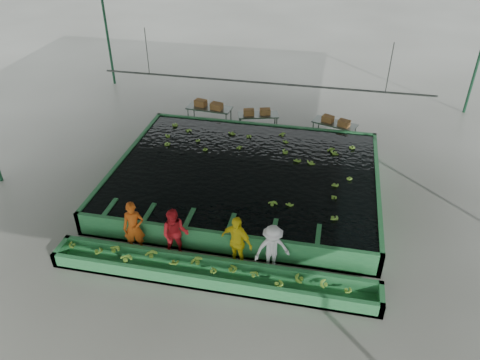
% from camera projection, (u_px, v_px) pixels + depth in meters
% --- Properties ---
extents(ground, '(80.00, 80.00, 0.00)m').
position_uv_depth(ground, '(237.00, 210.00, 17.10)').
color(ground, gray).
rests_on(ground, ground).
extents(shed_roof, '(20.00, 22.00, 0.04)m').
position_uv_depth(shed_roof, '(237.00, 80.00, 14.37)').
color(shed_roof, gray).
rests_on(shed_roof, shed_posts).
extents(shed_posts, '(20.00, 22.00, 5.00)m').
position_uv_depth(shed_posts, '(237.00, 151.00, 15.74)').
color(shed_posts, '#1B4B30').
rests_on(shed_posts, ground).
extents(flotation_tank, '(10.00, 8.00, 0.90)m').
position_uv_depth(flotation_tank, '(245.00, 178.00, 18.09)').
color(flotation_tank, '#2D7D41').
rests_on(flotation_tank, ground).
extents(tank_water, '(9.70, 7.70, 0.00)m').
position_uv_depth(tank_water, '(245.00, 169.00, 17.87)').
color(tank_water, black).
rests_on(tank_water, flotation_tank).
extents(sorting_trough, '(10.00, 1.00, 0.50)m').
position_uv_depth(sorting_trough, '(212.00, 274.00, 14.01)').
color(sorting_trough, '#2D7D41').
rests_on(sorting_trough, ground).
extents(cableway_rail, '(0.08, 0.08, 14.00)m').
position_uv_depth(cableway_rail, '(262.00, 83.00, 19.56)').
color(cableway_rail, '#59605B').
rests_on(cableway_rail, shed_roof).
extents(rail_hanger_left, '(0.04, 0.04, 2.00)m').
position_uv_depth(rail_hanger_left, '(147.00, 51.00, 19.88)').
color(rail_hanger_left, '#59605B').
rests_on(rail_hanger_left, shed_roof).
extents(rail_hanger_right, '(0.04, 0.04, 2.00)m').
position_uv_depth(rail_hanger_right, '(390.00, 68.00, 18.15)').
color(rail_hanger_right, '#59605B').
rests_on(rail_hanger_right, shed_roof).
extents(worker_a, '(0.77, 0.61, 1.86)m').
position_uv_depth(worker_a, '(134.00, 228.00, 14.77)').
color(worker_a, '#C14C11').
rests_on(worker_a, ground).
extents(worker_b, '(0.98, 0.83, 1.80)m').
position_uv_depth(worker_b, '(175.00, 234.00, 14.55)').
color(worker_b, red).
rests_on(worker_b, ground).
extents(worker_c, '(1.19, 0.84, 1.87)m').
position_uv_depth(worker_c, '(236.00, 242.00, 14.19)').
color(worker_c, yellow).
rests_on(worker_c, ground).
extents(worker_d, '(1.26, 1.03, 1.69)m').
position_uv_depth(worker_d, '(272.00, 249.00, 14.05)').
color(worker_d, white).
rests_on(worker_d, ground).
extents(packing_table_left, '(2.20, 1.03, 0.97)m').
position_uv_depth(packing_table_left, '(210.00, 116.00, 22.63)').
color(packing_table_left, '#59605B').
rests_on(packing_table_left, ground).
extents(packing_table_mid, '(2.02, 1.22, 0.86)m').
position_uv_depth(packing_table_mid, '(258.00, 123.00, 22.20)').
color(packing_table_mid, '#59605B').
rests_on(packing_table_mid, ground).
extents(packing_table_right, '(2.13, 1.40, 0.90)m').
position_uv_depth(packing_table_right, '(334.00, 132.00, 21.37)').
color(packing_table_right, '#59605B').
rests_on(packing_table_right, ground).
extents(box_stack_left, '(1.46, 0.72, 0.30)m').
position_uv_depth(box_stack_left, '(209.00, 107.00, 22.35)').
color(box_stack_left, '#946231').
rests_on(box_stack_left, packing_table_left).
extents(box_stack_mid, '(1.29, 0.69, 0.27)m').
position_uv_depth(box_stack_mid, '(257.00, 114.00, 21.95)').
color(box_stack_mid, '#946231').
rests_on(box_stack_mid, packing_table_mid).
extents(box_stack_right, '(1.32, 0.83, 0.28)m').
position_uv_depth(box_stack_right, '(336.00, 124.00, 21.05)').
color(box_stack_right, '#946231').
rests_on(box_stack_right, packing_table_right).
extents(floating_bananas, '(9.09, 6.20, 0.12)m').
position_uv_depth(floating_bananas, '(249.00, 159.00, 18.52)').
color(floating_bananas, '#7BB535').
rests_on(floating_bananas, tank_water).
extents(trough_bananas, '(8.90, 0.59, 0.12)m').
position_uv_depth(trough_bananas, '(212.00, 270.00, 13.93)').
color(trough_bananas, '#7BB535').
rests_on(trough_bananas, sorting_trough).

